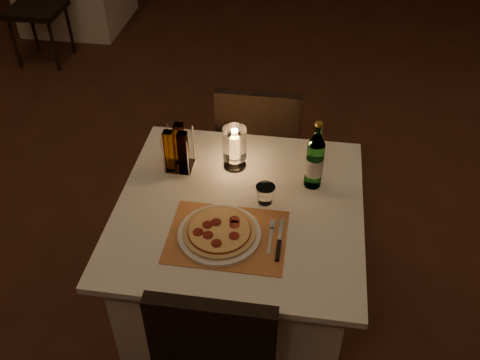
# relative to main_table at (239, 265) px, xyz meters

# --- Properties ---
(floor) EXTENTS (8.00, 10.00, 0.02)m
(floor) POSITION_rel_main_table_xyz_m (-0.06, 0.20, -0.38)
(floor) COLOR #4B2518
(floor) RESTS_ON ground
(main_table) EXTENTS (1.00, 1.00, 0.74)m
(main_table) POSITION_rel_main_table_xyz_m (0.00, 0.00, 0.00)
(main_table) COLOR white
(main_table) RESTS_ON ground
(chair_far) EXTENTS (0.42, 0.42, 0.90)m
(chair_far) POSITION_rel_main_table_xyz_m (0.00, 0.71, 0.18)
(chair_far) COLOR black
(chair_far) RESTS_ON ground
(placemat) EXTENTS (0.45, 0.34, 0.00)m
(placemat) POSITION_rel_main_table_xyz_m (-0.02, -0.18, 0.37)
(placemat) COLOR #C37A44
(placemat) RESTS_ON main_table
(plate) EXTENTS (0.32, 0.32, 0.01)m
(plate) POSITION_rel_main_table_xyz_m (-0.05, -0.18, 0.38)
(plate) COLOR white
(plate) RESTS_ON placemat
(pizza) EXTENTS (0.28, 0.28, 0.02)m
(pizza) POSITION_rel_main_table_xyz_m (-0.05, -0.18, 0.39)
(pizza) COLOR #D8B77F
(pizza) RESTS_ON plate
(fork) EXTENTS (0.02, 0.18, 0.00)m
(fork) POSITION_rel_main_table_xyz_m (0.14, -0.15, 0.37)
(fork) COLOR silver
(fork) RESTS_ON placemat
(knife) EXTENTS (0.02, 0.22, 0.01)m
(knife) POSITION_rel_main_table_xyz_m (0.18, -0.21, 0.37)
(knife) COLOR black
(knife) RESTS_ON placemat
(tumbler) EXTENTS (0.08, 0.08, 0.08)m
(tumbler) POSITION_rel_main_table_xyz_m (0.10, 0.04, 0.41)
(tumbler) COLOR white
(tumbler) RESTS_ON main_table
(water_bottle) EXTENTS (0.08, 0.08, 0.31)m
(water_bottle) POSITION_rel_main_table_xyz_m (0.29, 0.18, 0.49)
(water_bottle) COLOR #59A65D
(water_bottle) RESTS_ON main_table
(hurricane_candle) EXTENTS (0.10, 0.10, 0.20)m
(hurricane_candle) POSITION_rel_main_table_xyz_m (-0.06, 0.25, 0.48)
(hurricane_candle) COLOR white
(hurricane_candle) RESTS_ON main_table
(cruet_caddy) EXTENTS (0.12, 0.12, 0.21)m
(cruet_caddy) POSITION_rel_main_table_xyz_m (-0.30, 0.20, 0.46)
(cruet_caddy) COLOR white
(cruet_caddy) RESTS_ON main_table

